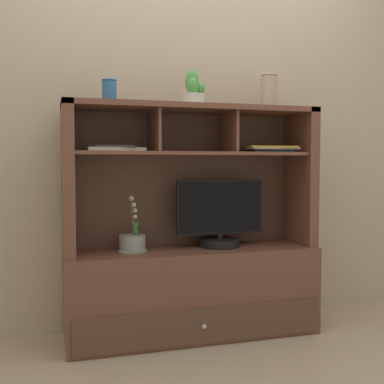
{
  "coord_description": "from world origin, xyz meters",
  "views": [
    {
      "loc": [
        -0.79,
        -2.66,
        1.01
      ],
      "look_at": [
        0.0,
        0.0,
        0.84
      ],
      "focal_mm": 44.88,
      "sensor_mm": 36.0,
      "label": 1
    }
  ],
  "objects_px": {
    "tv_monitor": "(220,218)",
    "magazine_stack_left": "(114,149)",
    "potted_orchid": "(132,242)",
    "ceramic_vase": "(269,91)",
    "magazine_stack_centre": "(269,149)",
    "accent_vase": "(109,91)",
    "media_console": "(192,264)",
    "potted_succulent": "(194,93)"
  },
  "relations": [
    {
      "from": "magazine_stack_left",
      "to": "potted_orchid",
      "type": "bearing_deg",
      "value": -8.21
    },
    {
      "from": "media_console",
      "to": "potted_succulent",
      "type": "relative_size",
      "value": 7.2
    },
    {
      "from": "tv_monitor",
      "to": "magazine_stack_left",
      "type": "relative_size",
      "value": 1.63
    },
    {
      "from": "accent_vase",
      "to": "media_console",
      "type": "bearing_deg",
      "value": 2.82
    },
    {
      "from": "potted_orchid",
      "to": "magazine_stack_left",
      "type": "relative_size",
      "value": 0.96
    },
    {
      "from": "magazine_stack_left",
      "to": "potted_succulent",
      "type": "bearing_deg",
      "value": -6.6
    },
    {
      "from": "potted_succulent",
      "to": "potted_orchid",
      "type": "bearing_deg",
      "value": 173.85
    },
    {
      "from": "potted_orchid",
      "to": "ceramic_vase",
      "type": "bearing_deg",
      "value": -1.96
    },
    {
      "from": "magazine_stack_left",
      "to": "accent_vase",
      "type": "relative_size",
      "value": 2.57
    },
    {
      "from": "potted_orchid",
      "to": "magazine_stack_left",
      "type": "distance_m",
      "value": 0.54
    },
    {
      "from": "potted_orchid",
      "to": "magazine_stack_centre",
      "type": "xyz_separation_m",
      "value": [
        0.82,
        -0.04,
        0.53
      ]
    },
    {
      "from": "accent_vase",
      "to": "potted_orchid",
      "type": "bearing_deg",
      "value": 11.57
    },
    {
      "from": "potted_orchid",
      "to": "media_console",
      "type": "bearing_deg",
      "value": -0.34
    },
    {
      "from": "media_console",
      "to": "magazine_stack_left",
      "type": "height_order",
      "value": "media_console"
    },
    {
      "from": "media_console",
      "to": "potted_orchid",
      "type": "distance_m",
      "value": 0.38
    },
    {
      "from": "magazine_stack_left",
      "to": "magazine_stack_centre",
      "type": "bearing_deg",
      "value": -3.45
    },
    {
      "from": "tv_monitor",
      "to": "magazine_stack_left",
      "type": "distance_m",
      "value": 0.74
    },
    {
      "from": "tv_monitor",
      "to": "potted_orchid",
      "type": "relative_size",
      "value": 1.69
    },
    {
      "from": "magazine_stack_left",
      "to": "magazine_stack_centre",
      "type": "distance_m",
      "value": 0.92
    },
    {
      "from": "magazine_stack_centre",
      "to": "magazine_stack_left",
      "type": "bearing_deg",
      "value": 176.55
    },
    {
      "from": "potted_succulent",
      "to": "accent_vase",
      "type": "height_order",
      "value": "potted_succulent"
    },
    {
      "from": "magazine_stack_left",
      "to": "media_console",
      "type": "bearing_deg",
      "value": -2.04
    },
    {
      "from": "media_console",
      "to": "potted_succulent",
      "type": "height_order",
      "value": "potted_succulent"
    },
    {
      "from": "tv_monitor",
      "to": "accent_vase",
      "type": "relative_size",
      "value": 4.2
    },
    {
      "from": "tv_monitor",
      "to": "potted_orchid",
      "type": "bearing_deg",
      "value": 179.58
    },
    {
      "from": "magazine_stack_centre",
      "to": "ceramic_vase",
      "type": "xyz_separation_m",
      "value": [
        -0.0,
        0.01,
        0.35
      ]
    },
    {
      "from": "potted_orchid",
      "to": "magazine_stack_centre",
      "type": "distance_m",
      "value": 0.98
    },
    {
      "from": "tv_monitor",
      "to": "ceramic_vase",
      "type": "xyz_separation_m",
      "value": [
        0.3,
        -0.02,
        0.76
      ]
    },
    {
      "from": "magazine_stack_centre",
      "to": "accent_vase",
      "type": "relative_size",
      "value": 2.46
    },
    {
      "from": "magazine_stack_left",
      "to": "potted_succulent",
      "type": "distance_m",
      "value": 0.55
    },
    {
      "from": "magazine_stack_centre",
      "to": "potted_succulent",
      "type": "bearing_deg",
      "value": 179.55
    },
    {
      "from": "accent_vase",
      "to": "ceramic_vase",
      "type": "bearing_deg",
      "value": -0.17
    },
    {
      "from": "tv_monitor",
      "to": "magazine_stack_left",
      "type": "xyz_separation_m",
      "value": [
        -0.62,
        0.02,
        0.41
      ]
    },
    {
      "from": "potted_orchid",
      "to": "magazine_stack_left",
      "type": "xyz_separation_m",
      "value": [
        -0.1,
        0.01,
        0.53
      ]
    },
    {
      "from": "media_console",
      "to": "magazine_stack_left",
      "type": "relative_size",
      "value": 4.48
    },
    {
      "from": "potted_orchid",
      "to": "potted_succulent",
      "type": "xyz_separation_m",
      "value": [
        0.35,
        -0.04,
        0.85
      ]
    },
    {
      "from": "accent_vase",
      "to": "magazine_stack_centre",
      "type": "bearing_deg",
      "value": -0.98
    },
    {
      "from": "media_console",
      "to": "tv_monitor",
      "type": "xyz_separation_m",
      "value": [
        0.17,
        -0.0,
        0.27
      ]
    },
    {
      "from": "magazine_stack_left",
      "to": "magazine_stack_centre",
      "type": "height_order",
      "value": "magazine_stack_centre"
    },
    {
      "from": "magazine_stack_left",
      "to": "tv_monitor",
      "type": "bearing_deg",
      "value": -1.63
    },
    {
      "from": "potted_orchid",
      "to": "accent_vase",
      "type": "relative_size",
      "value": 2.48
    },
    {
      "from": "tv_monitor",
      "to": "potted_succulent",
      "type": "height_order",
      "value": "potted_succulent"
    }
  ]
}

